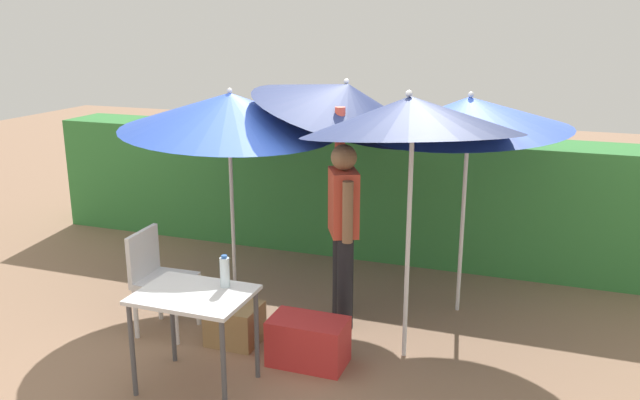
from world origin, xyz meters
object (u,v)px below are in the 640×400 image
umbrella_rainbow (229,112)px  chair_plastic (158,275)px  umbrella_navy (345,100)px  bottle_water (225,272)px  umbrella_yellow (411,116)px  cooler_box (308,341)px  person_vendor (343,221)px  crate_cardboard (235,324)px  umbrella_orange (469,115)px  folding_table (194,305)px

umbrella_rainbow → chair_plastic: bearing=-99.2°
umbrella_rainbow → umbrella_navy: size_ratio=0.91×
bottle_water → umbrella_yellow: bearing=34.0°
cooler_box → umbrella_yellow: bearing=29.2°
umbrella_yellow → cooler_box: bearing=-150.8°
person_vendor → bottle_water: (-0.50, -1.21, -0.08)m
umbrella_rainbow → bottle_water: (0.74, -1.58, -0.91)m
cooler_box → crate_cardboard: size_ratio=1.45×
umbrella_yellow → umbrella_orange: bearing=73.5°
chair_plastic → cooler_box: size_ratio=1.49×
umbrella_rainbow → cooler_box: (1.23, -1.18, -1.58)m
umbrella_orange → folding_table: 2.78m
umbrella_yellow → crate_cardboard: 2.24m
cooler_box → bottle_water: (-0.48, -0.40, 0.67)m
umbrella_orange → bottle_water: bearing=-129.1°
umbrella_yellow → folding_table: bearing=-143.9°
umbrella_navy → crate_cardboard: umbrella_navy is taller
umbrella_rainbow → umbrella_yellow: 2.06m
person_vendor → folding_table: (-0.66, -1.39, -0.29)m
crate_cardboard → cooler_box: bearing=-10.0°
umbrella_orange → bottle_water: umbrella_orange is taller
cooler_box → bottle_water: bearing=-140.2°
crate_cardboard → person_vendor: bearing=43.5°
crate_cardboard → bottle_water: bearing=-67.9°
umbrella_navy → bottle_water: (-0.30, -1.87, -1.03)m
umbrella_orange → person_vendor: size_ratio=1.09×
cooler_box → bottle_water: 0.92m
folding_table → cooler_box: bearing=42.0°
umbrella_yellow → crate_cardboard: (-1.36, -0.25, -1.76)m
umbrella_navy → bottle_water: bearing=-99.0°
umbrella_rainbow → folding_table: bearing=-71.6°
umbrella_orange → bottle_water: 2.48m
umbrella_rainbow → chair_plastic: 1.66m
bottle_water → cooler_box: bearing=39.8°
folding_table → person_vendor: bearing=64.4°
umbrella_orange → crate_cardboard: (-1.66, -1.25, -1.65)m
umbrella_rainbow → umbrella_yellow: bearing=-23.1°
crate_cardboard → folding_table: size_ratio=0.52×
umbrella_orange → crate_cardboard: 2.65m
crate_cardboard → umbrella_orange: bearing=37.0°
umbrella_rainbow → umbrella_orange: size_ratio=1.01×
umbrella_orange → crate_cardboard: umbrella_orange is taller
folding_table → umbrella_orange: bearing=50.6°
person_vendor → crate_cardboard: 1.25m
umbrella_orange → folding_table: bearing=-129.4°
umbrella_yellow → chair_plastic: 2.52m
umbrella_orange → folding_table: umbrella_orange is taller
person_vendor → crate_cardboard: person_vendor is taller
umbrella_orange → umbrella_yellow: bearing=-106.5°
chair_plastic → crate_cardboard: (0.71, 0.02, -0.35)m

